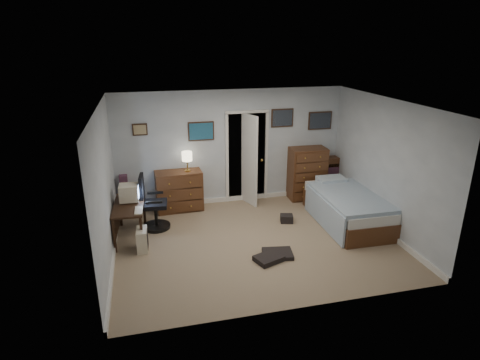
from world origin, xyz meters
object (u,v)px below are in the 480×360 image
object	(u,v)px
office_chair	(152,208)
bed	(347,207)
low_dresser	(179,191)
computer_desk	(125,212)
tall_dresser	(307,173)

from	to	relation	value
office_chair	bed	xyz separation A→B (m)	(3.77, -0.64, -0.10)
office_chair	low_dresser	world-z (taller)	office_chair
low_dresser	computer_desk	bearing A→B (deg)	-138.68
low_dresser	office_chair	bearing A→B (deg)	-130.09
office_chair	tall_dresser	size ratio (longest dim) A/B	0.92
low_dresser	tall_dresser	distance (m)	2.91
computer_desk	office_chair	xyz separation A→B (m)	(0.49, 0.28, -0.09)
tall_dresser	bed	size ratio (longest dim) A/B	0.57
office_chair	low_dresser	bearing A→B (deg)	58.50
tall_dresser	computer_desk	bearing A→B (deg)	-163.88
computer_desk	bed	xyz separation A→B (m)	(4.26, -0.37, -0.18)
office_chair	bed	distance (m)	3.83
office_chair	tall_dresser	distance (m)	3.59
office_chair	tall_dresser	world-z (taller)	tall_dresser
computer_desk	bed	distance (m)	4.28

